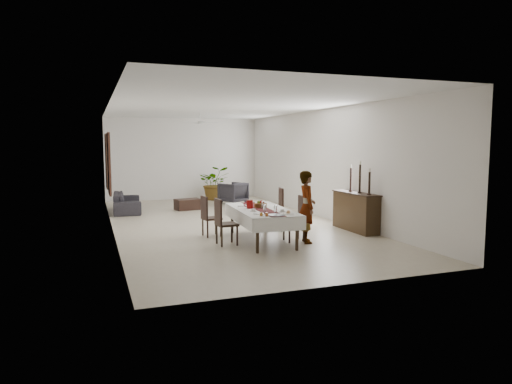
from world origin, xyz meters
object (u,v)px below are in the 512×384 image
(dining_table_top, at_px, (262,210))
(sideboard_body, at_px, (356,212))
(woman, at_px, (307,207))
(sofa, at_px, (127,202))
(red_pitcher, at_px, (250,204))

(dining_table_top, bearing_deg, sideboard_body, 11.26)
(dining_table_top, relative_size, sideboard_body, 1.48)
(woman, distance_m, sideboard_body, 2.00)
(sofa, bearing_deg, woman, -147.46)
(dining_table_top, distance_m, woman, 1.01)
(dining_table_top, xyz_separation_m, sofa, (-2.51, 5.70, -0.39))
(red_pitcher, height_order, sofa, red_pitcher)
(red_pitcher, distance_m, woman, 1.29)
(woman, height_order, sideboard_body, woman)
(dining_table_top, xyz_separation_m, sideboard_body, (2.67, 0.36, -0.23))
(sideboard_body, relative_size, sofa, 0.74)
(woman, bearing_deg, sofa, 41.32)
(dining_table_top, xyz_separation_m, red_pitcher, (-0.23, 0.16, 0.13))
(woman, bearing_deg, sideboard_body, -52.29)
(sofa, bearing_deg, sideboard_body, -132.11)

